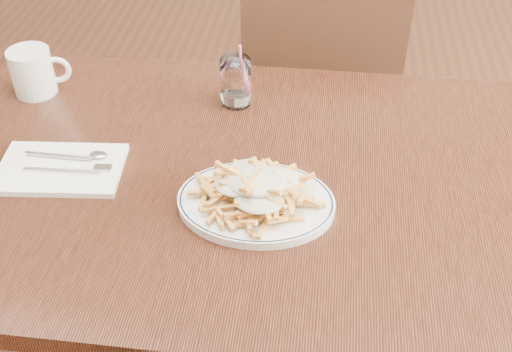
# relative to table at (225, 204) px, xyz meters

# --- Properties ---
(table) EXTENTS (1.20, 0.80, 0.75)m
(table) POSITION_rel_table_xyz_m (0.00, 0.00, 0.00)
(table) COLOR black
(table) RESTS_ON ground
(chair_far) EXTENTS (0.42, 0.42, 0.89)m
(chair_far) POSITION_rel_table_xyz_m (0.16, 0.64, -0.17)
(chair_far) COLOR black
(chair_far) RESTS_ON ground
(fries_plate) EXTENTS (0.34, 0.32, 0.02)m
(fries_plate) POSITION_rel_table_xyz_m (0.07, -0.09, 0.09)
(fries_plate) COLOR white
(fries_plate) RESTS_ON table
(loaded_fries) EXTENTS (0.24, 0.22, 0.06)m
(loaded_fries) POSITION_rel_table_xyz_m (0.07, -0.09, 0.13)
(loaded_fries) COLOR gold
(loaded_fries) RESTS_ON fries_plate
(napkin) EXTENTS (0.24, 0.17, 0.01)m
(napkin) POSITION_rel_table_xyz_m (-0.30, -0.03, 0.08)
(napkin) COLOR white
(napkin) RESTS_ON table
(cutlery) EXTENTS (0.18, 0.07, 0.01)m
(cutlery) POSITION_rel_table_xyz_m (-0.30, -0.03, 0.09)
(cutlery) COLOR silver
(cutlery) RESTS_ON napkin
(water_glass) EXTENTS (0.06, 0.06, 0.14)m
(water_glass) POSITION_rel_table_xyz_m (-0.01, 0.24, 0.12)
(water_glass) COLOR white
(water_glass) RESTS_ON table
(coffee_mug) EXTENTS (0.13, 0.09, 0.10)m
(coffee_mug) POSITION_rel_table_xyz_m (-0.45, 0.23, 0.13)
(coffee_mug) COLOR white
(coffee_mug) RESTS_ON table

